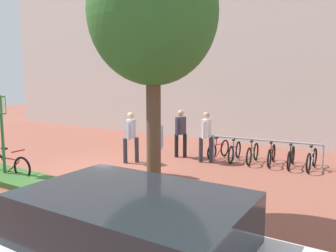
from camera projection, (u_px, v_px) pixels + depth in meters
ground_plane at (104, 171)px, 10.17m from camera, size 60.00×60.00×0.00m
building_facade at (211, 34)px, 15.72m from camera, size 28.00×1.20×10.00m
planter_strip at (49, 187)px, 8.37m from camera, size 7.00×1.10×0.16m
tree_sidewalk at (153, 15)px, 6.09m from camera, size 2.42×2.42×5.31m
parking_sign_post at (2, 124)px, 9.21m from camera, size 0.12×0.36×2.36m
bike_at_sign at (10, 166)px, 9.45m from camera, size 1.68×0.42×0.86m
bike_rack_cluster at (262, 153)px, 11.07m from camera, size 3.75×1.74×0.83m
bollard_steel at (212, 148)px, 11.46m from camera, size 0.16×0.16×0.90m
person_shirt_blue at (156, 142)px, 9.62m from camera, size 0.57×0.47×1.72m
person_shirt_white at (131, 134)px, 11.12m from camera, size 0.40×0.57×1.72m
person_casual_tan at (206, 134)px, 11.20m from camera, size 0.42×0.61×1.72m
person_suited_navy at (181, 130)px, 11.96m from camera, size 0.38×0.61×1.72m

